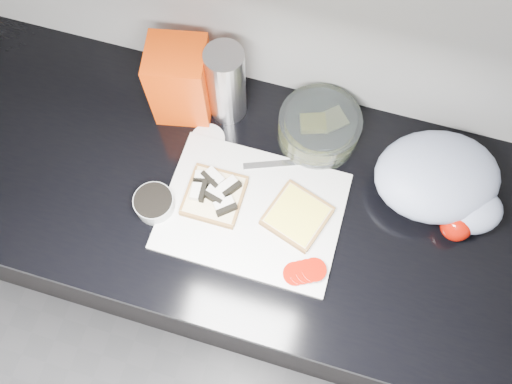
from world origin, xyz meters
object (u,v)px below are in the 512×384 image
cutting_board (252,211)px  steel_canister (226,84)px  glass_bowl (319,128)px  bread_bag (181,81)px

cutting_board → steel_canister: steel_canister is taller
steel_canister → glass_bowl: bearing=-2.9°
cutting_board → steel_canister: bearing=118.7°
bread_bag → cutting_board: bearing=-54.8°
glass_bowl → bread_bag: bread_bag is taller
bread_bag → steel_canister: size_ratio=0.96×
cutting_board → bread_bag: bearing=136.7°
cutting_board → steel_canister: (-0.13, 0.24, 0.10)m
bread_bag → steel_canister: bearing=-0.8°
glass_bowl → cutting_board: bearing=-112.2°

